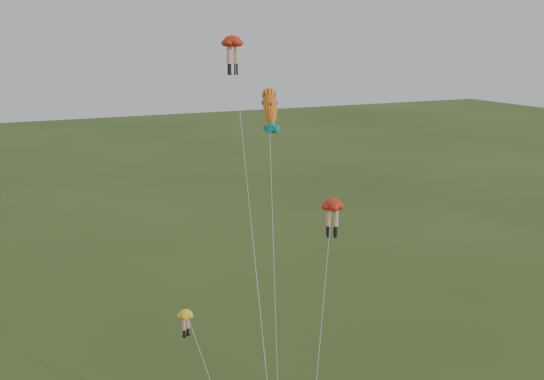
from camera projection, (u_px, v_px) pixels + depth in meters
name	position (u px, v px, depth m)	size (l,w,h in m)	color
legs_kite_red_high	(233.00, 49.00, 41.11)	(3.92, 14.31, 22.17)	red
legs_kite_red_mid	(332.00, 211.00, 36.16)	(6.05, 7.85, 12.70)	red
legs_kite_yellow	(190.00, 327.00, 30.32)	(2.52, 5.01, 8.76)	yellow
fish_kite	(270.00, 109.00, 34.74)	(2.68, 6.56, 19.41)	gold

